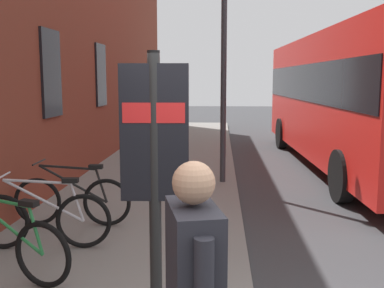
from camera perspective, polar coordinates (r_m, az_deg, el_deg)
ground at (r=9.14m, az=12.12°, el=-6.56°), size 60.00×60.00×0.00m
sidewalk_pavement at (r=11.06m, az=-3.71°, el=-3.51°), size 24.00×3.50×0.12m
bicycle_beside_lamp at (r=5.43m, az=-22.55°, el=-11.70°), size 0.69×1.70×0.97m
bicycle_leaning_wall at (r=6.20m, az=-18.23°, el=-8.99°), size 0.48×1.77×0.97m
bicycle_under_window at (r=7.03m, az=-14.81°, el=-6.84°), size 0.48×1.77×0.97m
transit_info_sign at (r=3.65m, az=-4.74°, el=-0.98°), size 0.11×0.55×2.40m
city_bus at (r=12.30m, az=19.54°, el=5.95°), size 10.58×2.90×3.35m
pedestrian_crossing_street at (r=2.60m, az=0.21°, el=-17.14°), size 0.65×0.36×1.75m
street_lamp at (r=9.53m, az=4.04°, el=12.45°), size 0.28×0.28×4.84m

